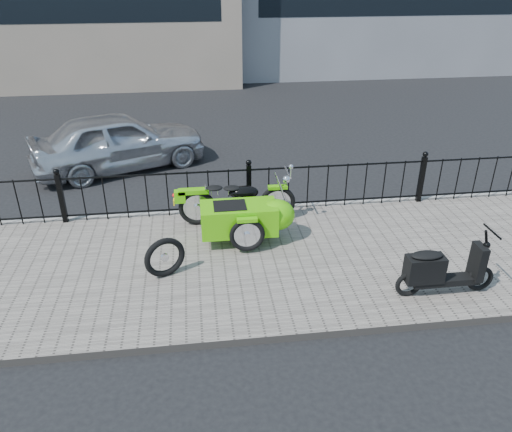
{
  "coord_description": "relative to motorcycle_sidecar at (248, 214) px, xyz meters",
  "views": [
    {
      "loc": [
        -0.99,
        -7.44,
        4.57
      ],
      "look_at": [
        -0.04,
        -0.1,
        0.73
      ],
      "focal_mm": 35.0,
      "sensor_mm": 36.0,
      "label": 1
    }
  ],
  "objects": [
    {
      "name": "spare_tire",
      "position": [
        -1.42,
        -1.03,
        -0.14
      ],
      "size": [
        0.65,
        0.36,
        0.67
      ],
      "primitive_type": "torus",
      "rotation": [
        1.57,
        0.0,
        0.43
      ],
      "color": "black",
      "rests_on": "sidewalk"
    },
    {
      "name": "sedan_car",
      "position": [
        -2.65,
        3.98,
        0.1
      ],
      "size": [
        4.37,
        3.02,
        1.38
      ],
      "primitive_type": "imported",
      "rotation": [
        0.0,
        0.0,
        1.95
      ],
      "color": "silver",
      "rests_on": "ground"
    },
    {
      "name": "iron_fence",
      "position": [
        0.13,
        1.04,
        -0.01
      ],
      "size": [
        14.11,
        0.11,
        1.08
      ],
      "color": "black",
      "rests_on": "sidewalk"
    },
    {
      "name": "curb",
      "position": [
        0.13,
        1.18,
        -0.53
      ],
      "size": [
        30.0,
        0.1,
        0.12
      ],
      "primitive_type": "cube",
      "color": "gray",
      "rests_on": "ground"
    },
    {
      "name": "scooter",
      "position": [
        2.58,
        -2.02,
        -0.08
      ],
      "size": [
        1.52,
        0.44,
        1.03
      ],
      "color": "black",
      "rests_on": "sidewalk"
    },
    {
      "name": "motorcycle_sidecar",
      "position": [
        0.0,
        0.0,
        0.0
      ],
      "size": [
        2.28,
        1.48,
        0.98
      ],
      "color": "black",
      "rests_on": "sidewalk"
    },
    {
      "name": "ground",
      "position": [
        0.13,
        -0.26,
        -0.59
      ],
      "size": [
        120.0,
        120.0,
        0.0
      ],
      "primitive_type": "plane",
      "color": "black",
      "rests_on": "ground"
    },
    {
      "name": "sidewalk",
      "position": [
        0.13,
        -0.76,
        -0.53
      ],
      "size": [
        30.0,
        3.8,
        0.12
      ],
      "primitive_type": "cube",
      "color": "#665E56",
      "rests_on": "ground"
    }
  ]
}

